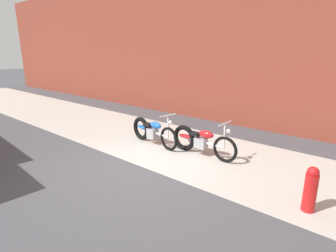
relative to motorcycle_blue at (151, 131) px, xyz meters
name	(u,v)px	position (x,y,z in m)	size (l,w,h in m)	color
ground_plane	(140,166)	(0.96, -1.41, -0.40)	(80.00, 80.00, 0.00)	#47474C
sidewalk_slab	(183,147)	(0.96, 0.34, -0.40)	(36.00, 3.50, 0.01)	#B2ADA3
brick_building_wall	(243,42)	(0.96, 3.79, 2.61)	(36.00, 0.50, 6.02)	brown
motorcycle_blue	(151,131)	(0.00, 0.00, 0.00)	(2.00, 0.63, 1.03)	black
motorcycle_red	(199,140)	(1.61, 0.17, 0.00)	(2.01, 0.58, 1.03)	black
fire_hydrant	(311,189)	(4.61, -0.83, 0.03)	(0.22, 0.22, 0.84)	red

